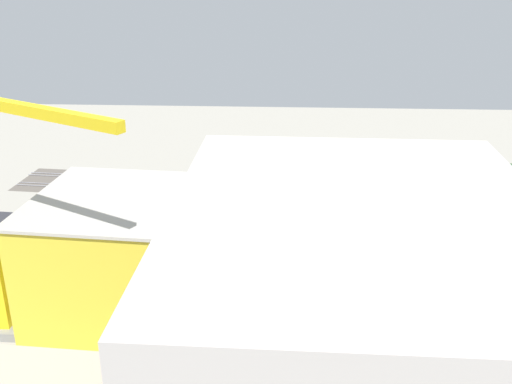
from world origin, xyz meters
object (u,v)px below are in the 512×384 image
construction_building (157,262)px  parked_car_0 (421,229)px  parked_car_2 (326,227)px  street_tree_2 (196,220)px  box_truck_0 (132,252)px  parked_car_3 (279,225)px  street_tree_1 (84,216)px  parked_car_6 (135,222)px  locomotive (408,181)px  platform_canopy_near (300,187)px  parked_car_4 (232,225)px  parked_car_1 (369,226)px  street_tree_0 (341,221)px  traffic_light (308,205)px  parked_car_5 (182,224)px

construction_building → parked_car_0: bearing=-140.9°
parked_car_2 → street_tree_2: street_tree_2 is taller
box_truck_0 → parked_car_2: bearing=-158.3°
parked_car_3 → construction_building: bearing=61.5°
box_truck_0 → street_tree_1: bearing=-28.5°
parked_car_3 → parked_car_6: 26.28m
locomotive → street_tree_2: street_tree_2 is taller
construction_building → street_tree_2: (-2.09, -20.39, -3.11)m
parked_car_6 → street_tree_2: size_ratio=0.58×
construction_building → parked_car_3: bearing=-114.1°
platform_canopy_near → parked_car_3: platform_canopy_near is taller
parked_car_4 → construction_building: size_ratio=0.14×
parked_car_1 → street_tree_0: street_tree_0 is taller
parked_car_0 → parked_car_2: 16.82m
street_tree_0 → street_tree_2: size_ratio=1.08×
locomotive → box_truck_0: bearing=34.6°
parked_car_6 → traffic_light: 31.64m
street_tree_0 → parked_car_6: bearing=-14.2°
box_truck_0 → traffic_light: 32.09m
traffic_light → locomotive: bearing=-136.6°
parked_car_3 → street_tree_0: (-10.16, 9.04, 5.24)m
parked_car_1 → street_tree_1: 49.93m
traffic_light → street_tree_1: bearing=13.7°
parked_car_0 → parked_car_6: bearing=-0.7°
parked_car_2 → construction_building: 38.12m
locomotive → street_tree_1: street_tree_1 is taller
street_tree_2 → parked_car_3: bearing=-147.9°
parked_car_1 → parked_car_4: (24.84, 0.79, 0.04)m
platform_canopy_near → parked_car_1: bearing=140.3°
parked_car_1 → parked_car_5: (33.82, 0.84, 0.08)m
traffic_light → construction_building: bearing=54.9°
parked_car_1 → parked_car_3: (16.34, 0.23, 0.01)m
locomotive → construction_building: 66.54m
parked_car_6 → parked_car_5: bearing=175.0°
box_truck_0 → street_tree_2: bearing=-154.1°
parked_car_0 → street_tree_2: size_ratio=0.55×
platform_canopy_near → box_truck_0: size_ratio=5.43×
parked_car_4 → traffic_light: (-13.64, -1.34, 3.70)m
locomotive → parked_car_1: locomotive is taller
parked_car_1 → street_tree_2: size_ratio=0.49×
locomotive → street_tree_0: street_tree_0 is taller
parked_car_0 → parked_car_5: 42.83m
platform_canopy_near → parked_car_3: size_ratio=9.93×
parked_car_6 → construction_building: construction_building is taller
parked_car_6 → parked_car_0: bearing=179.3°
parked_car_0 → street_tree_0: (15.19, 8.53, 5.22)m
parked_car_3 → parked_car_0: bearing=178.9°
parked_car_4 → box_truck_0: 19.76m
parked_car_6 → construction_building: size_ratio=0.16×
platform_canopy_near → parked_car_2: 12.53m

